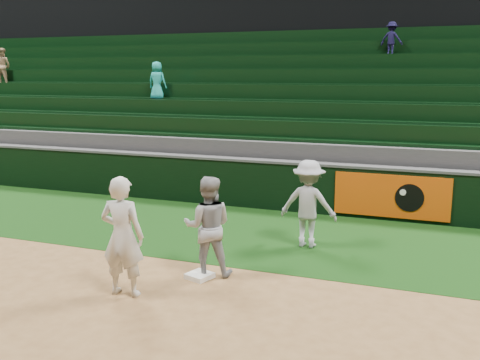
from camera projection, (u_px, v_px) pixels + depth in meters
name	position (u px, v px, depth m)	size (l,w,h in m)	color
ground	(176.00, 281.00, 8.84)	(70.00, 70.00, 0.00)	brown
foul_grass	(239.00, 232.00, 11.60)	(36.00, 4.20, 0.01)	black
upper_deck	(352.00, 13.00, 23.71)	(40.00, 12.00, 12.00)	black
first_base	(200.00, 276.00, 8.97)	(0.38, 0.38, 0.09)	white
first_baseman	(123.00, 236.00, 8.14)	(0.69, 0.45, 1.88)	silver
baserunner	(208.00, 226.00, 8.98)	(0.83, 0.65, 1.71)	#93969D
base_coach	(308.00, 204.00, 10.45)	(1.12, 0.64, 1.73)	#9FA3AD
field_wall	(270.00, 184.00, 13.49)	(36.00, 0.45, 1.25)	black
stadium_seating	(305.00, 128.00, 16.76)	(36.00, 5.95, 4.94)	#343437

